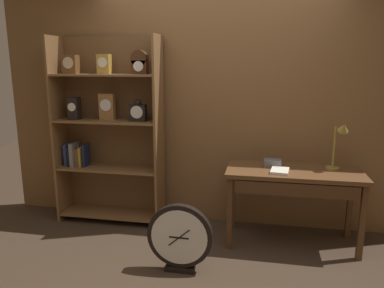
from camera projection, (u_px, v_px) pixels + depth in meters
name	position (u px, v px, depth m)	size (l,w,h in m)	color
ground_plane	(194.00, 282.00, 2.95)	(10.00, 10.00, 0.00)	#3D2D21
back_wood_panel	(216.00, 106.00, 3.90)	(4.80, 0.05, 2.60)	brown
bookshelf	(108.00, 130.00, 3.98)	(1.17, 0.35, 2.03)	brown
workbench	(294.00, 180.00, 3.47)	(1.27, 0.57, 0.75)	brown
desk_lamp	(339.00, 142.00, 3.40)	(0.18, 0.18, 0.47)	olive
toolbox_small	(272.00, 163.00, 3.57)	(0.16, 0.10, 0.08)	#595960
open_repair_manual	(280.00, 171.00, 3.40)	(0.16, 0.22, 0.03)	silver
round_clock_large	(180.00, 238.00, 3.07)	(0.56, 0.11, 0.60)	black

